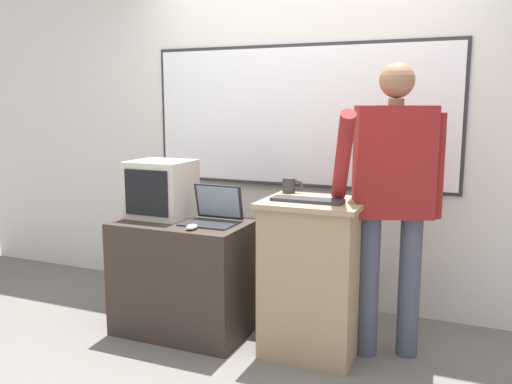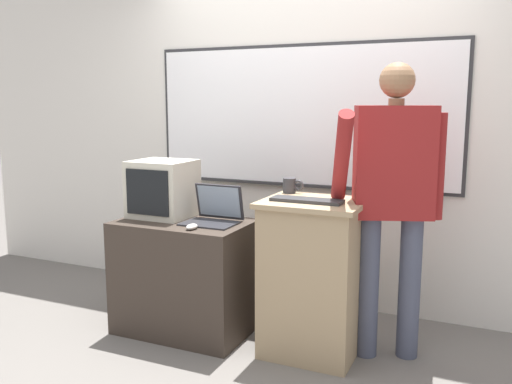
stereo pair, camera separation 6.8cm
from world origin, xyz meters
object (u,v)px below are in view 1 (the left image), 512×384
(laptop, at_px, (215,211))
(computer_mouse_by_laptop, at_px, (192,227))
(lectern_podium, at_px, (313,277))
(wireless_keyboard, at_px, (307,200))
(coffee_mug, at_px, (290,185))
(crt_monitor, at_px, (161,189))
(person_presenter, at_px, (392,190))
(side_desk, at_px, (184,277))

(laptop, bearing_deg, computer_mouse_by_laptop, -96.93)
(lectern_podium, bearing_deg, laptop, 178.23)
(wireless_keyboard, relative_size, coffee_mug, 3.08)
(laptop, bearing_deg, crt_monitor, 178.40)
(person_presenter, distance_m, wireless_keyboard, 0.50)
(lectern_podium, distance_m, person_presenter, 0.71)
(crt_monitor, relative_size, coffee_mug, 2.88)
(lectern_podium, distance_m, crt_monitor, 1.19)
(laptop, xyz_separation_m, computer_mouse_by_laptop, (-0.03, -0.25, -0.06))
(lectern_podium, bearing_deg, person_presenter, 17.00)
(coffee_mug, bearing_deg, lectern_podium, -40.89)
(person_presenter, height_order, laptop, person_presenter)
(computer_mouse_by_laptop, bearing_deg, side_desk, 133.25)
(laptop, distance_m, computer_mouse_by_laptop, 0.26)
(person_presenter, xyz_separation_m, coffee_mug, (-0.66, 0.06, -0.02))
(crt_monitor, bearing_deg, computer_mouse_by_laptop, -34.17)
(wireless_keyboard, height_order, coffee_mug, coffee_mug)
(computer_mouse_by_laptop, relative_size, coffee_mug, 0.72)
(computer_mouse_by_laptop, xyz_separation_m, coffee_mug, (0.49, 0.42, 0.23))
(coffee_mug, bearing_deg, crt_monitor, -169.58)
(person_presenter, distance_m, coffee_mug, 0.66)
(lectern_podium, relative_size, laptop, 2.79)
(side_desk, xyz_separation_m, computer_mouse_by_laptop, (0.17, -0.18, 0.40))
(crt_monitor, distance_m, coffee_mug, 0.89)
(side_desk, relative_size, crt_monitor, 2.20)
(computer_mouse_by_laptop, bearing_deg, coffee_mug, 40.52)
(crt_monitor, bearing_deg, person_presenter, 3.76)
(laptop, xyz_separation_m, crt_monitor, (-0.41, 0.01, 0.12))
(wireless_keyboard, height_order, computer_mouse_by_laptop, wireless_keyboard)
(person_presenter, bearing_deg, laptop, 165.16)
(laptop, xyz_separation_m, wireless_keyboard, (0.66, -0.09, 0.13))
(computer_mouse_by_laptop, distance_m, crt_monitor, 0.49)
(side_desk, relative_size, person_presenter, 0.50)
(side_desk, distance_m, wireless_keyboard, 1.05)
(laptop, distance_m, crt_monitor, 0.43)
(lectern_podium, xyz_separation_m, coffee_mug, (-0.22, 0.19, 0.53))
(lectern_podium, distance_m, wireless_keyboard, 0.49)
(lectern_podium, height_order, coffee_mug, coffee_mug)
(side_desk, xyz_separation_m, wireless_keyboard, (0.86, -0.02, 0.59))
(person_presenter, bearing_deg, wireless_keyboard, -177.07)
(coffee_mug, bearing_deg, computer_mouse_by_laptop, -139.48)
(lectern_podium, bearing_deg, crt_monitor, 178.30)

